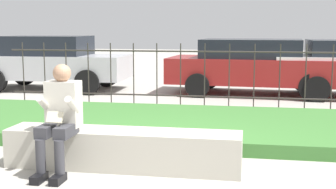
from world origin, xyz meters
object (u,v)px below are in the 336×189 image
Objects in this scene: person_seated_reader at (60,114)px; car_parked_center at (256,65)px; stone_bench at (123,151)px; car_parked_left at (51,61)px.

car_parked_center is at bearing 71.92° from person_seated_reader.
stone_bench is 0.62× the size of car_parked_center.
car_parked_left is 5.47m from car_parked_center.
car_parked_left is (-3.86, 6.61, 0.56)m from stone_bench.
stone_bench is 0.87m from person_seated_reader.
car_parked_center reaches higher than stone_bench.
stone_bench is at bearing -60.82° from car_parked_left.
car_parked_left is at bearing 114.85° from person_seated_reader.
stone_bench is 7.68m from car_parked_left.
person_seated_reader is 0.31× the size of car_parked_left.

